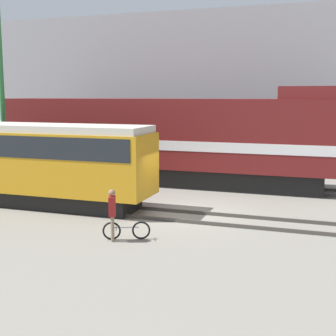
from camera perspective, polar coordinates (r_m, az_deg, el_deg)
name	(u,v)px	position (r m, az deg, el deg)	size (l,w,h in m)	color
ground_plane	(185,214)	(19.24, 2.10, -5.60)	(120.00, 120.00, 0.00)	gray
track_near	(181,216)	(18.65, 1.54, -5.84)	(60.00, 1.50, 0.14)	#47423D
track_far	(218,185)	(24.95, 6.16, -2.13)	(60.00, 1.51, 0.14)	#47423D
building_backdrop	(247,91)	(32.67, 9.62, 9.19)	(35.36, 6.00, 10.13)	#99999E
freight_locomotive	(166,139)	(25.42, -0.20, 3.51)	(18.26, 3.04, 5.22)	black
streetcar	(26,159)	(21.47, -16.91, 1.08)	(11.54, 2.54, 3.57)	black
bicycle	(126,230)	(15.88, -5.09, -7.59)	(1.51, 0.74, 0.68)	black
person	(112,210)	(15.56, -6.82, -5.07)	(0.34, 0.42, 1.75)	#8C7A5B
utility_pole_left	(2,93)	(26.21, -19.58, 8.62)	(0.25, 0.25, 9.85)	#2D7238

